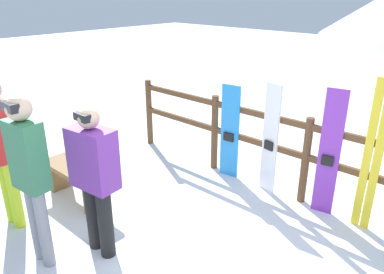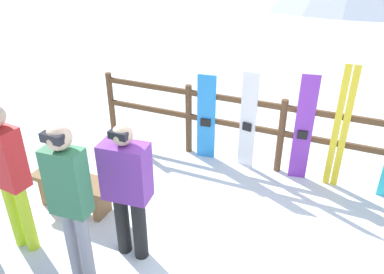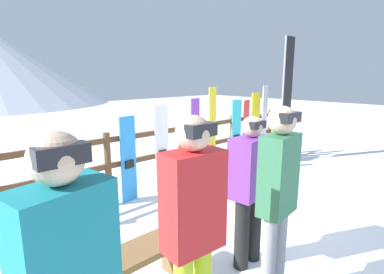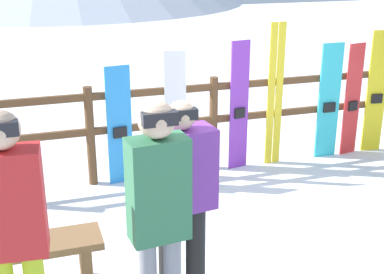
# 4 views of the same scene
# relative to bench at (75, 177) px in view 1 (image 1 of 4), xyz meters

# --- Properties ---
(fence) EXTENTS (5.95, 0.10, 1.14)m
(fence) POSITION_rel_bench_xyz_m (2.20, 1.93, 0.37)
(fence) COLOR brown
(fence) RESTS_ON ground
(bench) EXTENTS (1.10, 0.36, 0.45)m
(bench) POSITION_rel_bench_xyz_m (0.00, 0.00, 0.00)
(bench) COLOR brown
(bench) RESTS_ON ground
(person_red) EXTENTS (0.42, 0.26, 1.74)m
(person_red) POSITION_rel_bench_xyz_m (-0.06, -0.79, 0.70)
(person_red) COLOR #B7D826
(person_red) RESTS_ON ground
(person_purple) EXTENTS (0.50, 0.31, 1.58)m
(person_purple) POSITION_rel_bench_xyz_m (1.10, -0.39, 0.58)
(person_purple) COLOR black
(person_purple) RESTS_ON ground
(person_plaid_green) EXTENTS (0.39, 0.24, 1.74)m
(person_plaid_green) POSITION_rel_bench_xyz_m (0.81, -0.88, 0.72)
(person_plaid_green) COLOR gray
(person_plaid_green) RESTS_ON ground
(snowboard_blue) EXTENTS (0.28, 0.08, 1.37)m
(snowboard_blue) POSITION_rel_bench_xyz_m (1.06, 1.87, 0.36)
(snowboard_blue) COLOR #288CE0
(snowboard_blue) RESTS_ON ground
(snowboard_white) EXTENTS (0.25, 0.09, 1.49)m
(snowboard_white) POSITION_rel_bench_xyz_m (1.71, 1.87, 0.42)
(snowboard_white) COLOR white
(snowboard_white) RESTS_ON ground
(snowboard_purple) EXTENTS (0.25, 0.09, 1.57)m
(snowboard_purple) POSITION_rel_bench_xyz_m (2.50, 1.87, 0.46)
(snowboard_purple) COLOR purple
(snowboard_purple) RESTS_ON ground
(ski_pair_yellow) EXTENTS (0.20, 0.02, 1.76)m
(ski_pair_yellow) POSITION_rel_bench_xyz_m (2.97, 1.87, 0.55)
(ski_pair_yellow) COLOR yellow
(ski_pair_yellow) RESTS_ON ground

